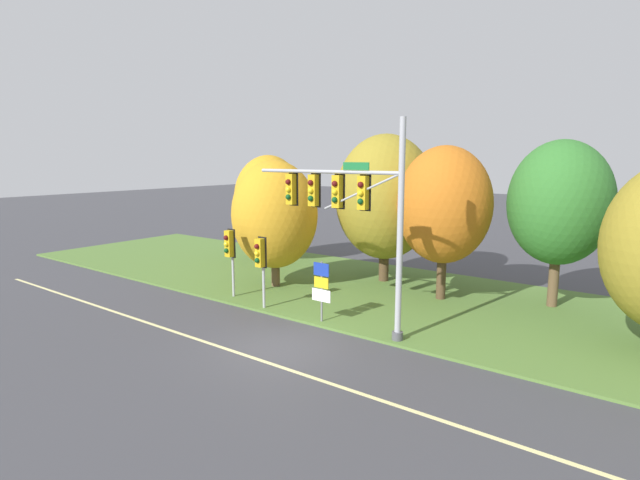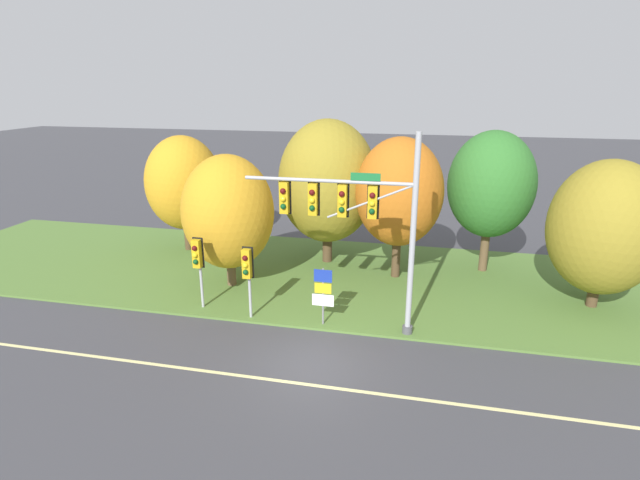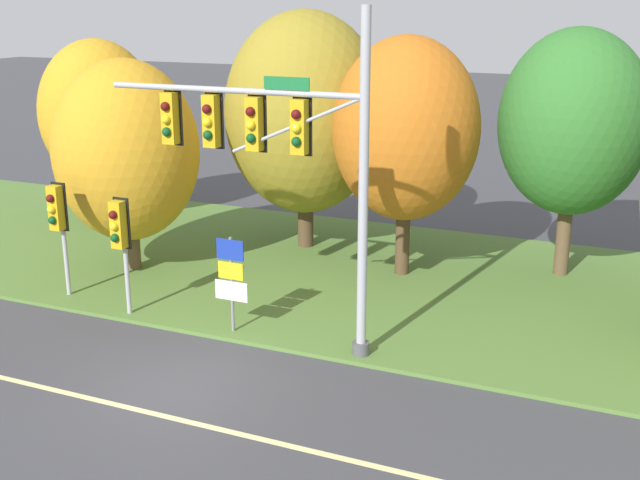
# 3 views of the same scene
# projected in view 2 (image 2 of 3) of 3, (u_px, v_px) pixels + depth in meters

# --- Properties ---
(ground_plane) EXTENTS (160.00, 160.00, 0.00)m
(ground_plane) POSITION_uv_depth(u_px,v_px,m) (311.00, 365.00, 17.68)
(ground_plane) COLOR #3D3D42
(lane_stripe) EXTENTS (36.00, 0.16, 0.01)m
(lane_stripe) POSITION_uv_depth(u_px,v_px,m) (303.00, 384.00, 16.56)
(lane_stripe) COLOR beige
(lane_stripe) RESTS_ON ground
(grass_verge) EXTENTS (48.00, 11.50, 0.10)m
(grass_verge) POSITION_uv_depth(u_px,v_px,m) (349.00, 278.00, 25.32)
(grass_verge) COLOR #517533
(grass_verge) RESTS_ON ground
(traffic_signal_mast) EXTENTS (6.67, 0.49, 7.83)m
(traffic_signal_mast) POSITION_uv_depth(u_px,v_px,m) (357.00, 214.00, 18.70)
(traffic_signal_mast) COLOR #9EA0A5
(traffic_signal_mast) RESTS_ON grass_verge
(pedestrian_signal_near_kerb) EXTENTS (0.46, 0.55, 3.14)m
(pedestrian_signal_near_kerb) POSITION_uv_depth(u_px,v_px,m) (247.00, 268.00, 20.18)
(pedestrian_signal_near_kerb) COLOR #9EA0A5
(pedestrian_signal_near_kerb) RESTS_ON grass_verge
(pedestrian_signal_further_along) EXTENTS (0.46, 0.55, 3.22)m
(pedestrian_signal_further_along) POSITION_uv_depth(u_px,v_px,m) (198.00, 258.00, 21.10)
(pedestrian_signal_further_along) COLOR #9EA0A5
(pedestrian_signal_further_along) RESTS_ON grass_verge
(route_sign_post) EXTENTS (0.89, 0.08, 2.43)m
(route_sign_post) POSITION_uv_depth(u_px,v_px,m) (323.00, 291.00, 19.97)
(route_sign_post) COLOR slate
(route_sign_post) RESTS_ON grass_verge
(tree_nearest_road) EXTENTS (4.27, 4.27, 6.62)m
(tree_nearest_road) POSITION_uv_depth(u_px,v_px,m) (184.00, 183.00, 28.26)
(tree_nearest_road) COLOR #4C3823
(tree_nearest_road) RESTS_ON grass_verge
(tree_left_of_mast) EXTENTS (4.31, 4.31, 6.35)m
(tree_left_of_mast) POSITION_uv_depth(u_px,v_px,m) (228.00, 212.00, 23.26)
(tree_left_of_mast) COLOR brown
(tree_left_of_mast) RESTS_ON grass_verge
(tree_behind_signpost) EXTENTS (5.17, 5.17, 7.67)m
(tree_behind_signpost) POSITION_uv_depth(u_px,v_px,m) (328.00, 182.00, 26.18)
(tree_behind_signpost) COLOR #4C3823
(tree_behind_signpost) RESTS_ON grass_verge
(tree_mid_verge) EXTENTS (4.25, 4.25, 7.02)m
(tree_mid_verge) POSITION_uv_depth(u_px,v_px,m) (399.00, 192.00, 24.08)
(tree_mid_verge) COLOR #4C3823
(tree_mid_verge) RESTS_ON grass_verge
(tree_tall_centre) EXTENTS (4.28, 4.28, 7.24)m
(tree_tall_centre) POSITION_uv_depth(u_px,v_px,m) (491.00, 185.00, 24.82)
(tree_tall_centre) COLOR brown
(tree_tall_centre) RESTS_ON grass_verge
(tree_right_far) EXTENTS (4.63, 4.63, 6.49)m
(tree_right_far) POSITION_uv_depth(u_px,v_px,m) (605.00, 228.00, 20.98)
(tree_right_far) COLOR #4C3823
(tree_right_far) RESTS_ON grass_verge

